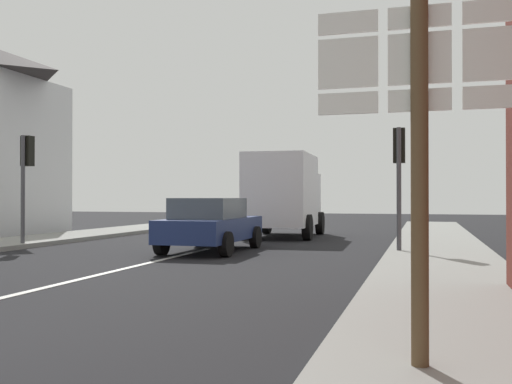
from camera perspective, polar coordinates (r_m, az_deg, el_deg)
The scene contains 8 objects.
ground_plane at distance 15.07m, azimuth -7.45°, elevation -6.20°, with size 80.00×80.00×0.00m, color black.
sidewalk_right at distance 11.84m, azimuth 17.98°, elevation -7.39°, with size 2.59×44.00×0.14m, color gray.
lane_centre_stripe at distance 11.53m, azimuth -15.49°, elevation -7.90°, with size 0.16×12.00×0.01m, color silver.
sedan_far at distance 16.08m, azimuth -4.44°, elevation -3.12°, with size 2.00×4.21×1.47m.
delivery_truck at distance 21.90m, azimuth 2.77°, elevation -0.10°, with size 2.67×5.09×3.05m.
route_sign_post at distance 4.91m, azimuth 15.69°, elevation 5.50°, with size 1.66×0.14×3.20m.
traffic_light_near_left at distance 18.63m, azimuth -21.53°, elevation 2.49°, with size 0.30×0.49×3.32m.
traffic_light_near_right at distance 15.49m, azimuth 13.81°, elevation 2.96°, with size 0.30×0.49×3.28m.
Camera 1 is at (5.99, -3.74, 1.49)m, focal length 40.94 mm.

